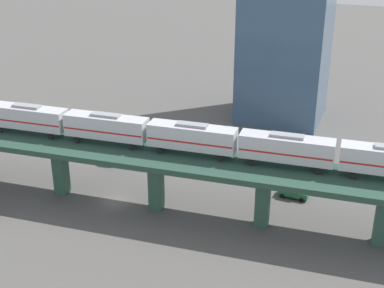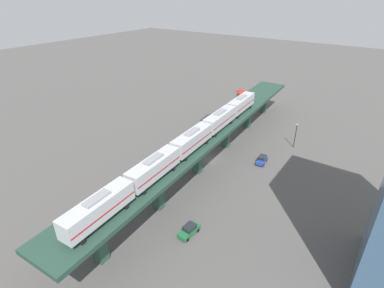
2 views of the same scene
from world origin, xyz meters
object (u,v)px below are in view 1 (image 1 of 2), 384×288
street_car_blue (114,159)px  street_lamp (60,124)px  office_tower (287,29)px  subway_train (192,137)px  street_car_green (293,191)px

street_car_blue → street_lamp: street_lamp is taller
office_tower → street_car_blue: bearing=-33.0°
subway_train → street_car_green: 18.26m
street_car_green → street_lamp: bearing=-95.9°
street_car_blue → street_car_green: (0.66, 30.02, 0.00)m
subway_train → street_car_blue: 21.91m
street_lamp → office_tower: (-28.68, 33.71, 13.89)m
street_car_blue → street_car_green: same height
street_car_green → office_tower: (-33.06, -8.98, 17.06)m
street_lamp → street_car_blue: bearing=73.6°
street_car_blue → office_tower: size_ratio=0.13×
office_tower → subway_train: bearing=-5.2°
subway_train → street_car_blue: size_ratio=13.62×
street_lamp → office_tower: bearing=130.4°
street_car_blue → office_tower: bearing=147.0°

